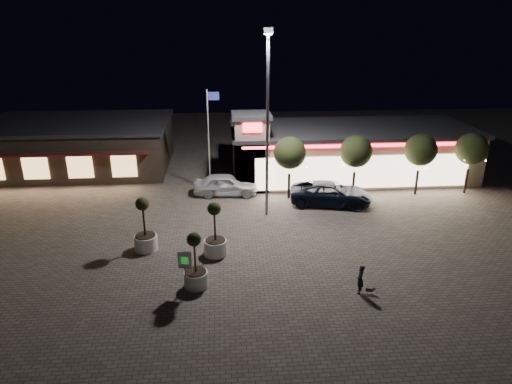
{
  "coord_description": "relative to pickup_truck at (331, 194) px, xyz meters",
  "views": [
    {
      "loc": [
        -1.04,
        -21.23,
        12.94
      ],
      "look_at": [
        1.1,
        6.0,
        2.47
      ],
      "focal_mm": 32.0,
      "sensor_mm": 36.0,
      "label": 1
    }
  ],
  "objects": [
    {
      "name": "restaurant_building",
      "position": [
        -20.9,
        10.46,
        1.33
      ],
      "size": [
        16.4,
        11.0,
        4.3
      ],
      "color": "#382D23",
      "rests_on": "ground"
    },
    {
      "name": "string_tree_d",
      "position": [
        11.1,
        1.49,
        2.73
      ],
      "size": [
        2.42,
        2.42,
        4.79
      ],
      "color": "#332319",
      "rests_on": "ground"
    },
    {
      "name": "ground",
      "position": [
        -6.9,
        -9.51,
        -0.83
      ],
      "size": [
        90.0,
        90.0,
        0.0
      ],
      "primitive_type": "plane",
      "color": "#645C51",
      "rests_on": "ground"
    },
    {
      "name": "retail_building",
      "position": [
        2.6,
        6.3,
        1.38
      ],
      "size": [
        20.4,
        8.4,
        6.1
      ],
      "color": "tan",
      "rests_on": "ground"
    },
    {
      "name": "flagpole",
      "position": [
        -8.81,
        3.49,
        3.92
      ],
      "size": [
        0.95,
        0.1,
        8.0
      ],
      "color": "white",
      "rests_on": "ground"
    },
    {
      "name": "pedestrian",
      "position": [
        -1.24,
        -11.61,
        -0.07
      ],
      "size": [
        0.52,
        0.64,
        1.52
      ],
      "primitive_type": "imported",
      "rotation": [
        0.0,
        0.0,
        -1.9
      ],
      "color": "black",
      "rests_on": "ground"
    },
    {
      "name": "string_tree_b",
      "position": [
        2.1,
        1.49,
        2.73
      ],
      "size": [
        2.42,
        2.42,
        4.79
      ],
      "color": "#332319",
      "rests_on": "ground"
    },
    {
      "name": "planter_right",
      "position": [
        -8.45,
        -7.04,
        0.19
      ],
      "size": [
        1.34,
        1.34,
        3.29
      ],
      "color": "white",
      "rests_on": "ground"
    },
    {
      "name": "string_tree_a",
      "position": [
        -2.9,
        1.49,
        2.73
      ],
      "size": [
        2.42,
        2.42,
        4.79
      ],
      "color": "#332319",
      "rests_on": "ground"
    },
    {
      "name": "string_tree_c",
      "position": [
        7.1,
        1.49,
        2.73
      ],
      "size": [
        2.42,
        2.42,
        4.79
      ],
      "color": "#332319",
      "rests_on": "ground"
    },
    {
      "name": "white_sedan",
      "position": [
        -7.68,
        2.52,
        0.01
      ],
      "size": [
        5.01,
        2.18,
        1.68
      ],
      "primitive_type": "imported",
      "rotation": [
        0.0,
        0.0,
        1.53
      ],
      "color": "silver",
      "rests_on": "ground"
    },
    {
      "name": "planter_mid",
      "position": [
        -9.42,
        -10.37,
        0.11
      ],
      "size": [
        1.24,
        1.24,
        3.05
      ],
      "color": "white",
      "rests_on": "ground"
    },
    {
      "name": "pickup_truck",
      "position": [
        0.0,
        0.0,
        0.0
      ],
      "size": [
        6.39,
        3.9,
        1.66
      ],
      "primitive_type": "imported",
      "rotation": [
        0.0,
        0.0,
        1.37
      ],
      "color": "black",
      "rests_on": "ground"
    },
    {
      "name": "planter_left",
      "position": [
        -12.57,
        -6.14,
        0.21
      ],
      "size": [
        1.36,
        1.36,
        3.35
      ],
      "color": "white",
      "rests_on": "ground"
    },
    {
      "name": "dog",
      "position": [
        -0.69,
        -11.75,
        -0.57
      ],
      "size": [
        0.48,
        0.27,
        0.26
      ],
      "color": "#59514C",
      "rests_on": "ground"
    },
    {
      "name": "floodlight_pole",
      "position": [
        -4.9,
        -1.51,
        6.19
      ],
      "size": [
        0.6,
        0.4,
        12.38
      ],
      "color": "gray",
      "rests_on": "ground"
    },
    {
      "name": "valet_sign",
      "position": [
        -9.92,
        -10.65,
        0.69
      ],
      "size": [
        0.7,
        0.26,
        2.17
      ],
      "color": "gray",
      "rests_on": "ground"
    }
  ]
}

